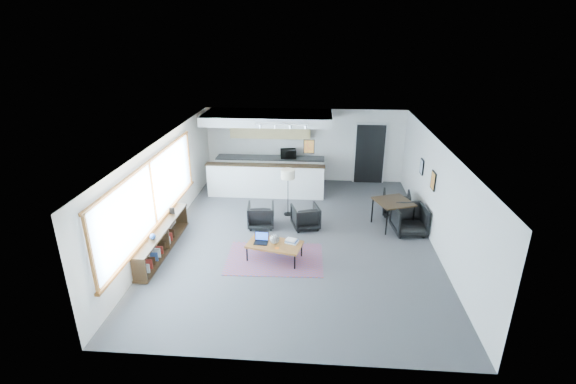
# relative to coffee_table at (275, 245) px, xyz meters

# --- Properties ---
(room) EXTENTS (7.02, 9.02, 2.62)m
(room) POSITION_rel_coffee_table_xyz_m (0.48, 1.19, 0.91)
(room) COLOR #4A4A4C
(room) RESTS_ON ground
(window) EXTENTS (0.10, 5.95, 1.66)m
(window) POSITION_rel_coffee_table_xyz_m (-2.98, 0.29, 1.07)
(window) COLOR #8CBFFF
(window) RESTS_ON room
(console) EXTENTS (0.35, 3.00, 0.80)m
(console) POSITION_rel_coffee_table_xyz_m (-2.82, 0.14, -0.06)
(console) COLOR #312011
(console) RESTS_ON floor
(kitchenette) EXTENTS (4.20, 1.96, 2.60)m
(kitchenette) POSITION_rel_coffee_table_xyz_m (-0.71, 4.90, 0.99)
(kitchenette) COLOR white
(kitchenette) RESTS_ON floor
(doorway) EXTENTS (1.10, 0.12, 2.15)m
(doorway) POSITION_rel_coffee_table_xyz_m (2.78, 5.61, 0.69)
(doorway) COLOR black
(doorway) RESTS_ON room
(track_light) EXTENTS (1.60, 0.07, 0.15)m
(track_light) POSITION_rel_coffee_table_xyz_m (-0.11, 3.39, 2.14)
(track_light) COLOR silver
(track_light) RESTS_ON room
(wall_art_lower) EXTENTS (0.03, 0.38, 0.48)m
(wall_art_lower) POSITION_rel_coffee_table_xyz_m (3.95, 1.59, 1.16)
(wall_art_lower) COLOR black
(wall_art_lower) RESTS_ON room
(wall_art_upper) EXTENTS (0.03, 0.34, 0.44)m
(wall_art_upper) POSITION_rel_coffee_table_xyz_m (3.95, 2.89, 1.11)
(wall_art_upper) COLOR black
(wall_art_upper) RESTS_ON room
(kilim_rug) EXTENTS (2.36, 1.65, 0.01)m
(kilim_rug) POSITION_rel_coffee_table_xyz_m (-0.00, -0.00, -0.38)
(kilim_rug) COLOR #673A50
(kilim_rug) RESTS_ON floor
(coffee_table) EXTENTS (1.41, 0.96, 0.42)m
(coffee_table) POSITION_rel_coffee_table_xyz_m (0.00, 0.00, 0.00)
(coffee_table) COLOR brown
(coffee_table) RESTS_ON floor
(laptop) EXTENTS (0.34, 0.29, 0.24)m
(laptop) POSITION_rel_coffee_table_xyz_m (-0.33, 0.06, 0.10)
(laptop) COLOR black
(laptop) RESTS_ON coffee_table
(ceramic_pot) EXTENTS (0.23, 0.23, 0.23)m
(ceramic_pot) POSITION_rel_coffee_table_xyz_m (-0.00, 0.01, 0.14)
(ceramic_pot) COLOR gray
(ceramic_pot) RESTS_ON coffee_table
(book_stack) EXTENTS (0.35, 0.32, 0.09)m
(book_stack) POSITION_rel_coffee_table_xyz_m (0.40, 0.09, 0.07)
(book_stack) COLOR silver
(book_stack) RESTS_ON coffee_table
(coaster) EXTENTS (0.10, 0.10, 0.01)m
(coaster) POSITION_rel_coffee_table_xyz_m (0.08, -0.22, 0.03)
(coaster) COLOR #E5590C
(coaster) RESTS_ON coffee_table
(armchair_left) EXTENTS (0.78, 0.74, 0.74)m
(armchair_left) POSITION_rel_coffee_table_xyz_m (-0.57, 1.74, -0.02)
(armchair_left) COLOR black
(armchair_left) RESTS_ON floor
(armchair_right) EXTENTS (0.87, 0.84, 0.72)m
(armchair_right) POSITION_rel_coffee_table_xyz_m (0.67, 1.76, -0.03)
(armchair_right) COLOR black
(armchair_right) RESTS_ON floor
(floor_lamp) EXTENTS (0.43, 0.43, 1.41)m
(floor_lamp) POSITION_rel_coffee_table_xyz_m (0.12, 2.59, 0.84)
(floor_lamp) COLOR black
(floor_lamp) RESTS_ON floor
(dining_table) EXTENTS (1.19, 1.19, 0.77)m
(dining_table) POSITION_rel_coffee_table_xyz_m (3.09, 2.02, 0.32)
(dining_table) COLOR #312011
(dining_table) RESTS_ON floor
(dining_chair_near) EXTENTS (0.79, 0.75, 0.74)m
(dining_chair_near) POSITION_rel_coffee_table_xyz_m (3.48, 1.65, -0.02)
(dining_chair_near) COLOR black
(dining_chair_near) RESTS_ON floor
(dining_chair_far) EXTENTS (0.72, 0.68, 0.67)m
(dining_chair_far) POSITION_rel_coffee_table_xyz_m (3.33, 2.86, -0.05)
(dining_chair_far) COLOR black
(dining_chair_far) RESTS_ON floor
(microwave) EXTENTS (0.58, 0.37, 0.37)m
(microwave) POSITION_rel_coffee_table_xyz_m (-0.08, 5.34, 0.72)
(microwave) COLOR black
(microwave) RESTS_ON kitchenette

